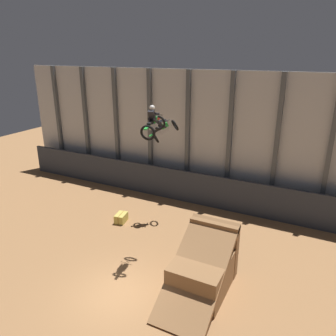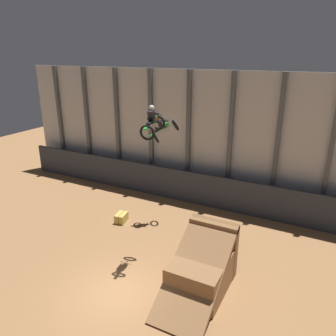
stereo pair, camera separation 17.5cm
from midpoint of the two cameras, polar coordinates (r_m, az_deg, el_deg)
ground_plane at (r=15.93m, az=-9.12°, el=-20.84°), size 60.00×60.00×0.00m
arena_back_wall at (r=22.91m, az=6.86°, el=5.12°), size 32.00×0.40×9.18m
lower_barrier at (r=23.08m, az=5.61°, el=-3.72°), size 31.36×0.20×2.33m
dirt_ramp at (r=15.70m, az=5.99°, el=-16.78°), size 2.35×4.76×2.89m
rider_bike_left_air at (r=19.59m, az=-1.09°, el=6.92°), size 1.72×1.68×1.69m
rider_bike_right_air at (r=15.34m, az=-2.98°, el=7.84°), size 0.95×1.85×1.54m
hay_bale_trackside at (r=21.30m, az=-8.40°, el=-8.59°), size 0.74×0.99×0.57m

